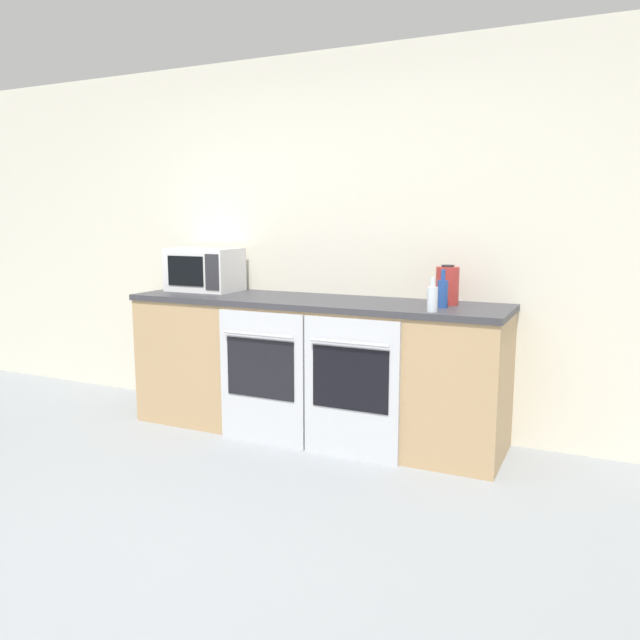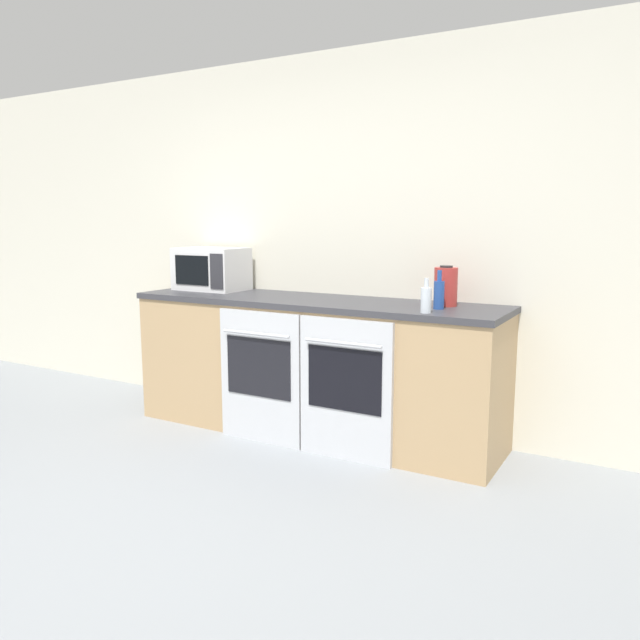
{
  "view_description": "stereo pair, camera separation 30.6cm",
  "coord_description": "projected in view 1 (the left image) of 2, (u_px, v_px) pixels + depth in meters",
  "views": [
    {
      "loc": [
        1.81,
        -1.89,
        1.45
      ],
      "look_at": [
        0.05,
        1.84,
        0.79
      ],
      "focal_mm": 35.0,
      "sensor_mm": 36.0,
      "label": 1
    },
    {
      "loc": [
        2.08,
        -1.75,
        1.45
      ],
      "look_at": [
        0.05,
        1.84,
        0.79
      ],
      "focal_mm": 35.0,
      "sensor_mm": 36.0,
      "label": 2
    }
  ],
  "objects": [
    {
      "name": "oven_left",
      "position": [
        262.0,
        377.0,
        4.04
      ],
      "size": [
        0.62,
        0.06,
        0.87
      ],
      "color": "silver",
      "rests_on": "ground_plane"
    },
    {
      "name": "bottle_clear",
      "position": [
        432.0,
        298.0,
        3.58
      ],
      "size": [
        0.06,
        0.06,
        0.2
      ],
      "color": "silver",
      "rests_on": "counter_back"
    },
    {
      "name": "microwave",
      "position": [
        205.0,
        270.0,
        4.64
      ],
      "size": [
        0.52,
        0.35,
        0.32
      ],
      "color": "silver",
      "rests_on": "counter_back"
    },
    {
      "name": "wall_back",
      "position": [
        334.0,
        242.0,
        4.43
      ],
      "size": [
        10.0,
        0.06,
        2.6
      ],
      "color": "silver",
      "rests_on": "ground_plane"
    },
    {
      "name": "kettle",
      "position": [
        447.0,
        285.0,
        3.88
      ],
      "size": [
        0.14,
        0.14,
        0.25
      ],
      "color": "#B2332D",
      "rests_on": "counter_back"
    },
    {
      "name": "counter_back",
      "position": [
        313.0,
        367.0,
        4.25
      ],
      "size": [
        2.59,
        0.66,
        0.93
      ],
      "color": "tan",
      "rests_on": "ground_plane"
    },
    {
      "name": "ground_plane",
      "position": [
        127.0,
        562.0,
        2.68
      ],
      "size": [
        16.0,
        16.0,
        0.0
      ],
      "primitive_type": "plane",
      "color": "gray"
    },
    {
      "name": "bottle_blue",
      "position": [
        443.0,
        293.0,
        3.74
      ],
      "size": [
        0.06,
        0.06,
        0.23
      ],
      "color": "#234793",
      "rests_on": "counter_back"
    },
    {
      "name": "oven_right",
      "position": [
        351.0,
        388.0,
        3.78
      ],
      "size": [
        0.62,
        0.06,
        0.87
      ],
      "color": "silver",
      "rests_on": "ground_plane"
    }
  ]
}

